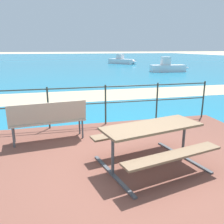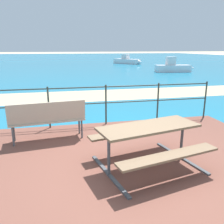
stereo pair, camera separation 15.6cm
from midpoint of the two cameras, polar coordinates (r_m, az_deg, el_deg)
name	(u,v)px [view 2 (the right image)]	position (r m, az deg, el deg)	size (l,w,h in m)	color
ground_plane	(132,171)	(4.21, 6.06, -14.08)	(240.00, 240.00, 0.00)	beige
patio_paving	(132,169)	(4.19, 6.08, -13.72)	(6.40, 5.20, 0.06)	brown
sea_water	(67,60)	(43.54, -10.74, 12.44)	(90.00, 90.00, 0.01)	teal
beach_strip	(88,96)	(10.46, -5.34, 3.99)	(54.00, 2.52, 0.01)	tan
picnic_table	(148,136)	(4.04, 9.98, -5.81)	(1.99, 1.75, 0.74)	#7A6047
park_bench	(48,117)	(5.25, -14.60, -1.28)	(1.66, 0.62, 0.90)	tan
railing_fence	(106,99)	(6.20, -0.78, 3.07)	(5.94, 0.04, 1.07)	#2D3833
boat_near	(174,67)	(21.54, 15.02, 10.48)	(3.57, 1.27, 1.30)	silver
boat_mid	(128,61)	(31.59, 3.95, 12.33)	(3.21, 3.91, 1.24)	silver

